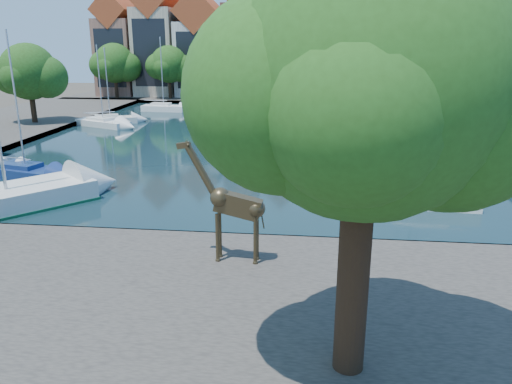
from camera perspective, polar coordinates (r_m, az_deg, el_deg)
The scene contains 28 objects.
ground at distance 23.05m, azimuth -10.15°, elevation -5.43°, with size 160.00×160.00×0.00m, color #38332B.
water_basin at distance 45.65m, azimuth -1.74°, elevation 6.14°, with size 38.00×50.00×0.08m, color black.
near_quay at distance 17.06m, azimuth -16.90°, elevation -13.53°, with size 50.00×14.00×0.50m, color #45413C.
far_quay at distance 77.10m, azimuth 1.65°, elevation 10.80°, with size 60.00×16.00×0.50m, color #45413C.
plane_tree at distance 11.48m, azimuth 12.96°, elevation 11.38°, with size 8.32×6.40×10.62m.
townhouse_west_end at distance 81.81m, azimuth -15.21°, elevation 15.60°, with size 5.44×9.18×14.93m.
townhouse_west_mid at distance 79.85m, azimuth -11.08°, elevation 16.47°, with size 5.94×9.18×16.79m.
townhouse_west_inner at distance 78.20m, azimuth -6.30°, elevation 16.02°, with size 6.43×9.18×15.15m.
townhouse_center at distance 77.05m, azimuth -1.39°, elevation 16.85°, with size 5.44×9.18×16.93m.
townhouse_east_inner at distance 76.48m, azimuth 3.26°, elevation 16.35°, with size 5.94×9.18×15.79m.
townhouse_east_mid at distance 76.39m, azimuth 8.34°, elevation 16.48°, with size 6.43×9.18×16.65m.
townhouse_east_end at distance 76.86m, azimuth 13.34°, elevation 15.48°, with size 5.44×9.18×14.43m.
far_tree_far_west at distance 76.36m, azimuth -15.80°, elevation 13.84°, with size 7.28×5.60×7.68m.
far_tree_west at distance 73.79m, azimuth -9.85°, elevation 14.04°, with size 6.76×5.20×7.36m.
far_tree_mid_west at distance 71.99m, azimuth -3.52°, elevation 14.36°, with size 7.80×6.00×8.00m.
far_tree_mid_east at distance 71.08m, azimuth 3.04°, elevation 14.20°, with size 7.02×5.40×7.52m.
far_tree_east at distance 71.05m, azimuth 9.70°, elevation 14.07°, with size 7.54×5.80×7.84m.
far_tree_far_east at distance 71.92m, azimuth 16.24°, elevation 13.56°, with size 6.76×5.20×7.36m.
side_tree_left_far at distance 56.11m, azimuth -24.45°, elevation 12.22°, with size 7.28×5.60×7.88m.
giraffe_statue at distance 18.77m, azimuth -2.82°, elevation -1.42°, with size 3.24×0.62×4.63m.
sailboat_left_b at distance 35.64m, azimuth -24.84°, elevation 2.31°, with size 6.11×3.40×9.20m.
sailboat_left_c at distance 54.18m, azimuth -17.06°, elevation 7.70°, with size 6.36×4.40×8.11m.
sailboat_left_d at distance 55.85m, azimuth -16.33°, elevation 8.05°, with size 5.78×4.02×7.81m.
sailboat_left_e at distance 63.90m, azimuth -10.50°, elevation 9.56°, with size 5.47×2.23×8.87m.
sailboat_right_a at distance 28.49m, azimuth 17.54°, elevation -0.22°, with size 6.82×2.76×10.04m.
sailboat_right_b at distance 40.20m, azimuth 18.73°, elevation 4.51°, with size 6.00×2.91×9.48m.
sailboat_right_c at distance 47.78m, azimuth 16.84°, elevation 6.69°, with size 6.64×2.41×10.97m.
sailboat_right_d at distance 55.18m, azimuth 12.32°, elevation 8.21°, with size 5.51×3.07×6.93m.
Camera 1 is at (6.35, -20.37, 8.74)m, focal length 35.00 mm.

